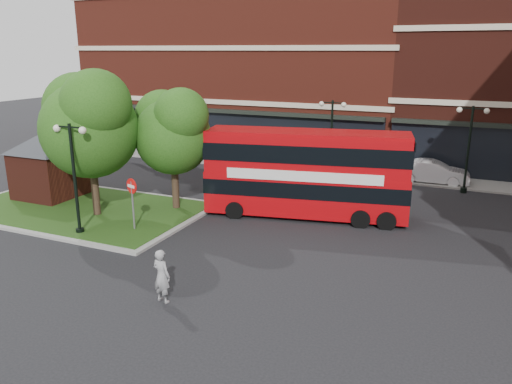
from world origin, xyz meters
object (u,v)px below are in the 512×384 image
at_px(car_silver, 315,160).
at_px(car_white, 433,172).
at_px(woman, 162,276).
at_px(bus, 306,168).

bearing_deg(car_silver, car_white, -85.05).
bearing_deg(woman, car_silver, -77.37).
xyz_separation_m(bus, car_white, (5.23, 9.24, -1.74)).
distance_m(bus, car_white, 10.76).
height_order(woman, car_white, woman).
height_order(bus, car_white, bus).
bearing_deg(car_white, woman, 158.59).
relative_size(woman, car_silver, 0.40).
distance_m(woman, car_silver, 19.52).
relative_size(woman, car_white, 0.42).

